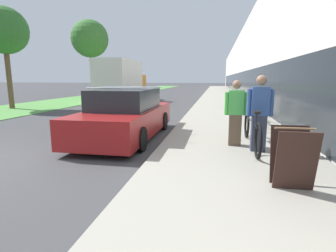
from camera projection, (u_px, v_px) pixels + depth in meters
sidewalk_slab at (221, 97)px, 24.68m from camera, size 3.55×70.00×0.13m
storefront_facade at (280, 66)px, 30.67m from camera, size 10.01×70.00×6.42m
lawn_strip at (119, 94)px, 30.62m from camera, size 4.85×70.00×0.03m
tandem_bicycle at (252, 130)px, 6.16m from camera, size 0.52×2.71×0.93m
person_rider at (259, 114)px, 5.73m from camera, size 0.57×0.22×1.67m
person_bystander at (236, 113)px, 6.23m from camera, size 0.53×0.21×1.56m
bike_rack_hoop at (262, 114)px, 8.11m from camera, size 0.05×0.60×0.84m
cruiser_bike_nearest at (256, 113)px, 9.48m from camera, size 0.52×1.73×0.84m
cruiser_bike_middle at (249, 106)px, 11.77m from camera, size 0.52×1.73×0.87m
sandwich_board_sign at (293, 157)px, 3.84m from camera, size 0.56×0.56×0.90m
parked_sedan_curbside at (126, 116)px, 7.67m from camera, size 1.89×4.64×1.49m
moving_truck at (122, 81)px, 19.54m from camera, size 2.24×6.14×3.06m
street_tree_near at (4, 31)px, 14.45m from camera, size 2.56×2.56×5.64m
street_tree_far at (90, 39)px, 25.94m from camera, size 3.65×3.65×7.47m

